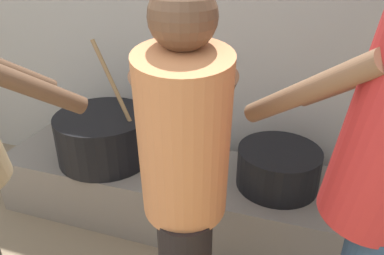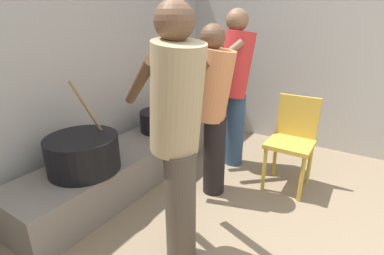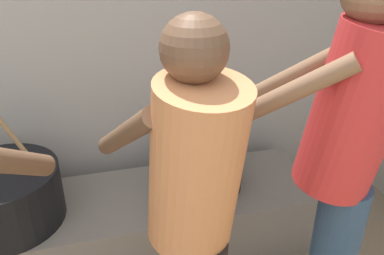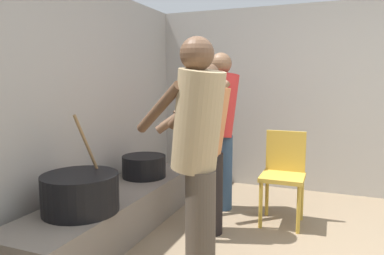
{
  "view_description": "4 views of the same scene",
  "coord_description": "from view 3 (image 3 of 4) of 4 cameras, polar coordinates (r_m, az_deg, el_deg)",
  "views": [
    {
      "loc": [
        1.17,
        0.2,
        1.61
      ],
      "look_at": [
        0.67,
        1.67,
        0.83
      ],
      "focal_mm": 35.11,
      "sensor_mm": 36.0,
      "label": 1
    },
    {
      "loc": [
        -1.28,
        0.08,
        1.53
      ],
      "look_at": [
        0.39,
        1.15,
        0.79
      ],
      "focal_mm": 26.56,
      "sensor_mm": 36.0,
      "label": 2
    },
    {
      "loc": [
        0.52,
        0.16,
        1.71
      ],
      "look_at": [
        0.83,
        1.35,
        1.1
      ],
      "focal_mm": 36.81,
      "sensor_mm": 36.0,
      "label": 3
    },
    {
      "loc": [
        -2.12,
        0.2,
        1.36
      ],
      "look_at": [
        0.44,
        1.22,
        1.0
      ],
      "focal_mm": 33.35,
      "sensor_mm": 36.0,
      "label": 4
    }
  ],
  "objects": [
    {
      "name": "cook_in_red_shirt",
      "position": [
        1.63,
        21.32,
        -3.31
      ],
      "size": [
        0.73,
        0.67,
        1.65
      ],
      "color": "navy",
      "rests_on": "ground_plane"
    },
    {
      "name": "hearth_ledge",
      "position": [
        2.38,
        -11.14,
        -13.9
      ],
      "size": [
        2.35,
        0.6,
        0.37
      ],
      "primitive_type": "cube",
      "color": "slate",
      "rests_on": "ground_plane"
    },
    {
      "name": "cook_in_orange_shirt",
      "position": [
        1.37,
        0.43,
        -11.56
      ],
      "size": [
        0.51,
        0.71,
        1.52
      ],
      "color": "black",
      "rests_on": "ground_plane"
    },
    {
      "name": "cooking_pot_main",
      "position": [
        2.21,
        -25.73,
        -8.97
      ],
      "size": [
        0.58,
        0.58,
        0.75
      ],
      "color": "black",
      "rests_on": "hearth_ledge"
    },
    {
      "name": "cooking_pot_secondary",
      "position": [
        2.27,
        1.55,
        -6.01
      ],
      "size": [
        0.45,
        0.45,
        0.22
      ],
      "color": "black",
      "rests_on": "hearth_ledge"
    }
  ]
}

